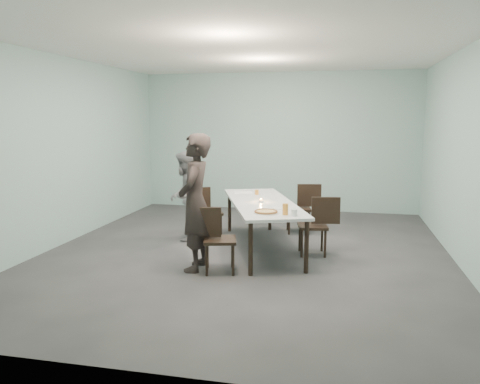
% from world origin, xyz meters
% --- Properties ---
extents(ground, '(7.00, 7.00, 0.00)m').
position_xyz_m(ground, '(0.00, 0.00, 0.00)').
color(ground, '#333335').
rests_on(ground, ground).
extents(room_shell, '(6.02, 7.02, 3.01)m').
position_xyz_m(room_shell, '(0.00, 0.00, 2.03)').
color(room_shell, '#95BCB8').
rests_on(room_shell, ground).
extents(table, '(1.73, 2.75, 0.75)m').
position_xyz_m(table, '(0.20, 0.26, 0.69)').
color(table, white).
rests_on(table, ground).
extents(chair_near_left, '(0.65, 0.51, 0.87)m').
position_xyz_m(chair_near_left, '(-0.24, -0.97, 0.50)').
color(chair_near_left, black).
rests_on(chair_near_left, ground).
extents(chair_far_left, '(0.65, 0.55, 0.87)m').
position_xyz_m(chair_far_left, '(-0.87, 0.74, 0.50)').
color(chair_far_left, black).
rests_on(chair_far_left, ground).
extents(chair_near_right, '(0.64, 0.49, 0.87)m').
position_xyz_m(chair_near_right, '(1.06, 0.14, 0.50)').
color(chair_near_right, black).
rests_on(chair_near_right, ground).
extents(chair_far_right, '(0.64, 0.49, 0.87)m').
position_xyz_m(chair_far_right, '(0.73, 1.46, 0.50)').
color(chair_far_right, black).
rests_on(chair_far_right, ground).
extents(diner_near, '(0.47, 0.69, 1.83)m').
position_xyz_m(diner_near, '(-0.51, -0.91, 0.91)').
color(diner_near, black).
rests_on(diner_near, ground).
extents(diner_far, '(0.64, 0.78, 1.49)m').
position_xyz_m(diner_far, '(-1.15, 0.55, 0.74)').
color(diner_far, gray).
rests_on(diner_far, ground).
extents(pizza, '(0.34, 0.34, 0.04)m').
position_xyz_m(pizza, '(0.40, -0.62, 0.77)').
color(pizza, white).
rests_on(pizza, table).
extents(side_plate, '(0.18, 0.18, 0.01)m').
position_xyz_m(side_plate, '(0.53, -0.25, 0.76)').
color(side_plate, white).
rests_on(side_plate, table).
extents(beer_glass, '(0.08, 0.08, 0.15)m').
position_xyz_m(beer_glass, '(0.66, -0.67, 0.82)').
color(beer_glass, orange).
rests_on(beer_glass, table).
extents(water_tumbler, '(0.08, 0.08, 0.09)m').
position_xyz_m(water_tumbler, '(0.79, -0.71, 0.80)').
color(water_tumbler, silver).
rests_on(water_tumbler, table).
extents(tealight, '(0.06, 0.06, 0.05)m').
position_xyz_m(tealight, '(0.19, 0.19, 0.77)').
color(tealight, silver).
rests_on(tealight, table).
extents(amber_tumbler, '(0.07, 0.07, 0.08)m').
position_xyz_m(amber_tumbler, '(-0.00, 0.89, 0.79)').
color(amber_tumbler, orange).
rests_on(amber_tumbler, table).
extents(menu, '(0.36, 0.31, 0.01)m').
position_xyz_m(menu, '(-0.27, 1.06, 0.75)').
color(menu, silver).
rests_on(menu, table).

